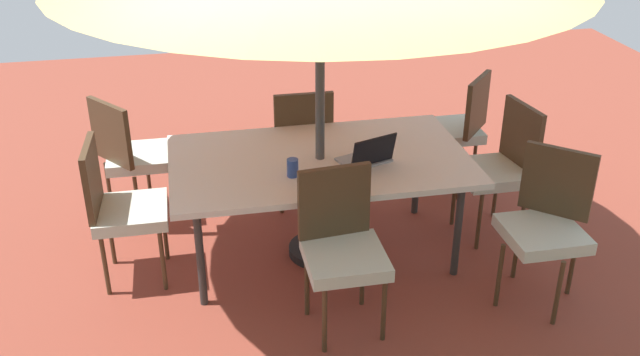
{
  "coord_description": "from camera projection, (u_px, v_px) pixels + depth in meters",
  "views": [
    {
      "loc": [
        0.85,
        4.2,
        2.79
      ],
      "look_at": [
        0.0,
        0.0,
        0.6
      ],
      "focal_mm": 40.32,
      "sensor_mm": 36.0,
      "label": 1
    }
  ],
  "objects": [
    {
      "name": "chair_southeast",
      "position": [
        131.0,
        152.0,
        5.28
      ],
      "size": [
        0.58,
        0.58,
        0.98
      ],
      "rotation": [
        0.0,
        0.0,
        5.37
      ],
      "color": "silver",
      "rests_on": "ground_plane"
    },
    {
      "name": "chair_north",
      "position": [
        342.0,
        244.0,
        4.17
      ],
      "size": [
        0.47,
        0.48,
        0.98
      ],
      "rotation": [
        0.0,
        0.0,
        3.24
      ],
      "color": "silver",
      "rests_on": "ground_plane"
    },
    {
      "name": "chair_southwest",
      "position": [
        457.0,
        125.0,
        5.73
      ],
      "size": [
        0.59,
        0.59,
        0.98
      ],
      "rotation": [
        0.0,
        0.0,
        0.85
      ],
      "color": "silver",
      "rests_on": "ground_plane"
    },
    {
      "name": "cup",
      "position": [
        293.0,
        168.0,
        4.48
      ],
      "size": [
        0.07,
        0.07,
        0.12
      ],
      "primitive_type": "cylinder",
      "color": "#334C99",
      "rests_on": "dining_table"
    },
    {
      "name": "chair_northwest",
      "position": [
        547.0,
        220.0,
        4.4
      ],
      "size": [
        0.59,
        0.59,
        0.98
      ],
      "rotation": [
        0.0,
        0.0,
        2.41
      ],
      "color": "silver",
      "rests_on": "ground_plane"
    },
    {
      "name": "dining_table",
      "position": [
        320.0,
        164.0,
        4.77
      ],
      "size": [
        1.97,
        1.15,
        0.75
      ],
      "color": "white",
      "rests_on": "ground_plane"
    },
    {
      "name": "chair_east",
      "position": [
        120.0,
        205.0,
        4.58
      ],
      "size": [
        0.47,
        0.46,
        0.98
      ],
      "rotation": [
        0.0,
        0.0,
        4.67
      ],
      "color": "silver",
      "rests_on": "ground_plane"
    },
    {
      "name": "laptop",
      "position": [
        367.0,
        157.0,
        4.65
      ],
      "size": [
        0.38,
        0.34,
        0.21
      ],
      "rotation": [
        0.0,
        0.0,
        0.34
      ],
      "color": "gray",
      "rests_on": "dining_table"
    },
    {
      "name": "ground_plane",
      "position": [
        320.0,
        254.0,
        5.09
      ],
      "size": [
        10.0,
        10.0,
        0.02
      ],
      "primitive_type": "cube",
      "color": "brown"
    },
    {
      "name": "chair_west",
      "position": [
        500.0,
        163.0,
        5.11
      ],
      "size": [
        0.49,
        0.48,
        0.98
      ],
      "rotation": [
        0.0,
        0.0,
        1.71
      ],
      "color": "silver",
      "rests_on": "ground_plane"
    },
    {
      "name": "chair_south",
      "position": [
        301.0,
        140.0,
        5.48
      ],
      "size": [
        0.46,
        0.46,
        0.98
      ],
      "rotation": [
        0.0,
        0.0,
        0.0
      ],
      "color": "silver",
      "rests_on": "ground_plane"
    }
  ]
}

